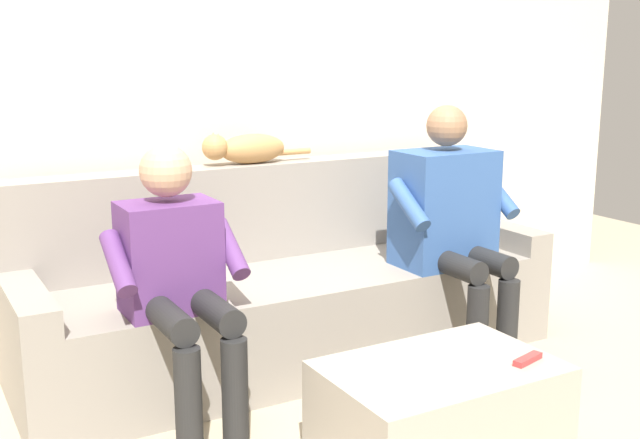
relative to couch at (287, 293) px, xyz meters
The scene contains 8 objects.
ground_plane 0.83m from the couch, 90.00° to the left, with size 8.00×8.00×0.00m, color tan.
back_wall 1.13m from the couch, 90.00° to the right, with size 5.32×0.06×2.68m, color beige.
couch is the anchor object (origin of this frame).
coffee_table 1.21m from the couch, 90.00° to the left, with size 0.82×0.54×0.39m.
person_left_seated 0.87m from the couch, 151.69° to the left, with size 0.61×0.57×1.23m.
person_right_seated 0.87m from the couch, 31.64° to the left, with size 0.53×0.60×1.12m.
cat_on_backrest 0.73m from the couch, 69.60° to the right, with size 0.58×0.14×0.16m.
remote_red 1.37m from the couch, 102.04° to the left, with size 0.14×0.04×0.02m, color #B73333.
Camera 1 is at (1.64, 3.07, 1.48)m, focal length 43.60 mm.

